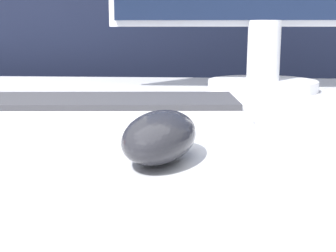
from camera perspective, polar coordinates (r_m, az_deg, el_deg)
name	(u,v)px	position (r m, az deg, el deg)	size (l,w,h in m)	color
partition_panel	(187,155)	(1.34, 2.31, -3.49)	(5.00, 0.03, 1.09)	black
computer_mouse_near	(165,136)	(0.43, -0.33, -1.28)	(0.08, 0.13, 0.05)	#232328
keyboard	(94,106)	(0.67, -9.06, 2.36)	(0.43, 0.18, 0.02)	silver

